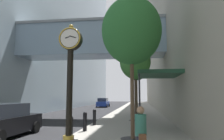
{
  "coord_description": "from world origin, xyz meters",
  "views": [
    {
      "loc": [
        3.43,
        -1.21,
        2.05
      ],
      "look_at": [
        0.86,
        18.28,
        4.47
      ],
      "focal_mm": 34.04,
      "sensor_mm": 36.0,
      "label": 1
    }
  ],
  "objects": [
    {
      "name": "street_tree_near",
      "position": [
        3.07,
        8.65,
        5.14
      ],
      "size": [
        2.84,
        2.84,
        6.65
      ],
      "color": "#333335",
      "rests_on": "sidewalk_right"
    },
    {
      "name": "street_clock",
      "position": [
        0.89,
        6.22,
        2.66
      ],
      "size": [
        0.84,
        0.55,
        4.59
      ],
      "color": "black",
      "rests_on": "sidewalk_right"
    },
    {
      "name": "bollard_fourth",
      "position": [
        0.38,
        10.45,
        0.69
      ],
      "size": [
        0.23,
        0.23,
        1.05
      ],
      "color": "black",
      "rests_on": "sidewalk_right"
    },
    {
      "name": "storefront_awning",
      "position": [
        4.47,
        11.7,
        3.28
      ],
      "size": [
        2.4,
        3.6,
        3.3
      ],
      "color": "#235138",
      "rests_on": "sidewalk_right"
    },
    {
      "name": "ground_plane",
      "position": [
        0.0,
        27.0,
        0.0
      ],
      "size": [
        110.0,
        110.0,
        0.0
      ],
      "primitive_type": "plane",
      "color": "#262628",
      "rests_on": "ground"
    },
    {
      "name": "car_black_mid",
      "position": [
        -3.39,
        8.78,
        0.81
      ],
      "size": [
        2.19,
        4.45,
        1.68
      ],
      "color": "black",
      "rests_on": "ground"
    },
    {
      "name": "car_blue_near",
      "position": [
        -3.48,
        38.42,
        0.82
      ],
      "size": [
        2.09,
        4.58,
        1.7
      ],
      "color": "navy",
      "rests_on": "ground"
    },
    {
      "name": "street_tree_mid_far",
      "position": [
        3.07,
        23.18,
        5.41
      ],
      "size": [
        2.77,
        2.77,
        6.89
      ],
      "color": "#333335",
      "rests_on": "sidewalk_right"
    },
    {
      "name": "street_tree_mid_near",
      "position": [
        3.07,
        15.91,
        4.82
      ],
      "size": [
        2.51,
        2.51,
        6.15
      ],
      "color": "#333335",
      "rests_on": "sidewalk_right"
    },
    {
      "name": "bollard_fifth",
      "position": [
        0.38,
        12.92,
        0.69
      ],
      "size": [
        0.23,
        0.23,
        1.05
      ],
      "color": "black",
      "rests_on": "sidewalk_right"
    },
    {
      "name": "building_block_right",
      "position": [
        10.21,
        30.0,
        13.32
      ],
      "size": [
        9.0,
        80.0,
        26.64
      ],
      "color": "#A89E89",
      "rests_on": "ground"
    },
    {
      "name": "bollard_third",
      "position": [
        0.38,
        7.99,
        0.69
      ],
      "size": [
        0.23,
        0.23,
        1.05
      ],
      "color": "black",
      "rests_on": "sidewalk_right"
    },
    {
      "name": "pedestrian_walking",
      "position": [
        3.43,
        5.24,
        0.98
      ],
      "size": [
        0.4,
        0.5,
        1.61
      ],
      "color": "#23232D",
      "rests_on": "sidewalk_right"
    },
    {
      "name": "sidewalk_right",
      "position": [
        2.86,
        30.0,
        0.07
      ],
      "size": [
        5.71,
        80.0,
        0.14
      ],
      "primitive_type": "cube",
      "color": "#9E998E",
      "rests_on": "ground"
    }
  ]
}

